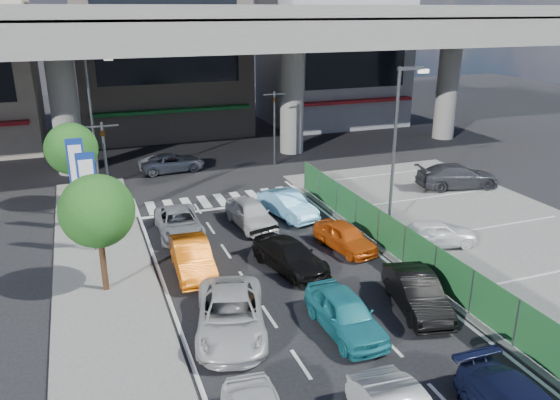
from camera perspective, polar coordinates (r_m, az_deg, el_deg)
name	(u,v)px	position (r m, az deg, el deg)	size (l,w,h in m)	color
ground	(310,309)	(20.73, 3.12, -11.27)	(120.00, 120.00, 0.00)	black
parking_lot	(507,245)	(27.91, 22.64, -4.35)	(12.00, 28.00, 0.06)	#595957
sidewalk_left	(107,290)	(22.85, -17.67, -8.97)	(4.00, 30.00, 0.12)	#595957
fence_run	(418,255)	(23.46, 14.19, -5.56)	(0.16, 22.00, 1.80)	#1F5B2B
expressway	(183,36)	(39.01, -10.15, 16.50)	(64.00, 14.00, 10.75)	slate
building_center	(159,46)	(49.88, -12.53, 15.47)	(14.00, 10.90, 15.00)	gray
building_east	(332,59)	(53.76, 5.41, 14.48)	(12.00, 10.90, 12.00)	gray
traffic_light_left	(104,147)	(29.07, -17.90, 5.29)	(1.60, 1.24, 5.20)	#595B60
traffic_light_right	(274,110)	(38.10, -0.59, 9.41)	(1.60, 1.24, 5.20)	#595B60
street_lamp_right	(398,135)	(27.18, 12.25, 6.67)	(1.65, 0.22, 8.00)	#595B60
street_lamp_left	(94,111)	(34.78, -18.87, 8.81)	(1.65, 0.22, 8.00)	#595B60
signboard_near	(88,189)	(25.41, -19.39, 1.11)	(0.80, 0.14, 4.70)	#595B60
signboard_far	(77,172)	(28.29, -20.42, 2.80)	(0.80, 0.14, 4.70)	#595B60
tree_near	(97,211)	(21.52, -18.56, -1.13)	(2.80, 2.80, 4.80)	#382314
tree_far	(71,149)	(31.62, -20.97, 5.00)	(2.80, 2.80, 4.80)	#382314
sedan_white_mid_left	(231,315)	(19.07, -5.16, -11.88)	(2.29, 4.97, 1.38)	silver
taxi_teal_mid	(345,313)	(19.22, 6.82, -11.66)	(1.63, 4.05, 1.38)	teal
hatch_black_mid_right	(417,293)	(20.96, 14.12, -9.40)	(1.42, 4.09, 1.35)	black
taxi_orange_left	(192,258)	(23.28, -9.16, -5.96)	(1.46, 4.19, 1.38)	#DD610D
sedan_black_mid	(290,256)	(23.31, 1.07, -5.86)	(1.72, 4.22, 1.23)	black
taxi_orange_right	(345,237)	(25.36, 6.81, -3.83)	(1.45, 3.61, 1.23)	#C64B0E
wagon_silver_front_left	(179,223)	(27.19, -10.51, -2.38)	(2.05, 4.44, 1.23)	#A3A7AB
sedan_white_front_mid	(251,214)	(27.79, -3.05, -1.42)	(1.63, 4.05, 1.38)	silver
kei_truck_front_right	(288,205)	(29.05, 0.79, -0.49)	(1.42, 4.07, 1.34)	#6CBEED
crossing_wagon_silver	(172,162)	(38.02, -11.22, 3.88)	(2.04, 4.42, 1.23)	#AAABB1
parked_sedan_white	(436,233)	(26.39, 16.00, -3.34)	(1.51, 3.75, 1.28)	white
parked_sedan_dgrey	(457,176)	(35.36, 18.03, 2.40)	(2.05, 5.04, 1.46)	#333338
traffic_cone	(387,238)	(26.00, 11.09, -3.97)	(0.35, 0.35, 0.69)	#E73A0C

